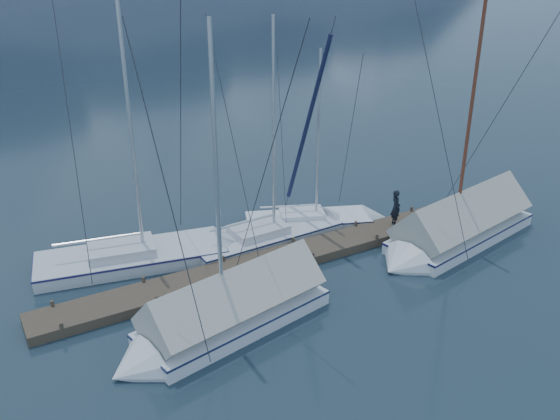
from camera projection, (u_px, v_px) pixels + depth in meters
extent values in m
plane|color=black|center=(309.00, 288.00, 20.59)|extent=(1000.00, 1000.00, 0.00)
cube|color=#382D23|center=(280.00, 260.00, 22.10)|extent=(18.00, 1.50, 0.34)
cube|color=black|center=(122.00, 309.00, 19.47)|extent=(3.00, 1.30, 0.30)
cube|color=black|center=(280.00, 265.00, 22.19)|extent=(3.00, 1.30, 0.30)
cube|color=black|center=(403.00, 230.00, 24.92)|extent=(3.00, 1.30, 0.30)
cylinder|color=#382D23|center=(53.00, 306.00, 18.95)|extent=(0.12, 0.12, 0.35)
cylinder|color=#382D23|center=(62.00, 328.00, 17.84)|extent=(0.12, 0.12, 0.35)
cylinder|color=#382D23|center=(144.00, 281.00, 20.31)|extent=(0.12, 0.12, 0.35)
cylinder|color=#382D23|center=(157.00, 301.00, 19.20)|extent=(0.12, 0.12, 0.35)
cylinder|color=#382D23|center=(223.00, 260.00, 21.68)|extent=(0.12, 0.12, 0.35)
cylinder|color=#382D23|center=(240.00, 277.00, 20.57)|extent=(0.12, 0.12, 0.35)
cylinder|color=#382D23|center=(293.00, 242.00, 23.04)|extent=(0.12, 0.12, 0.35)
cylinder|color=#382D23|center=(313.00, 257.00, 21.93)|extent=(0.12, 0.12, 0.35)
cylinder|color=#382D23|center=(356.00, 225.00, 24.40)|extent=(0.12, 0.12, 0.35)
cylinder|color=#382D23|center=(377.00, 239.00, 23.29)|extent=(0.12, 0.12, 0.35)
cylinder|color=#382D23|center=(411.00, 211.00, 25.77)|extent=(0.12, 0.12, 0.35)
cylinder|color=#382D23|center=(434.00, 222.00, 24.66)|extent=(0.12, 0.12, 0.35)
cube|color=silver|center=(132.00, 260.00, 22.13)|extent=(7.14, 3.52, 0.75)
cube|color=silver|center=(133.00, 268.00, 22.26)|extent=(5.94, 2.32, 0.34)
cube|color=navy|center=(131.00, 253.00, 22.00)|extent=(7.21, 3.56, 0.07)
cone|color=silver|center=(234.00, 245.00, 23.29)|extent=(1.64, 2.38, 2.19)
cube|color=silver|center=(121.00, 249.00, 21.80)|extent=(2.65, 2.02, 0.34)
cylinder|color=#B2B7BF|center=(131.00, 132.00, 20.26)|extent=(0.14, 0.14, 9.11)
cylinder|color=#B2B7BF|center=(97.00, 239.00, 21.36)|extent=(3.04, 0.68, 0.10)
cylinder|color=#26262B|center=(181.00, 127.00, 20.76)|extent=(0.68, 3.39, 9.12)
cube|color=silver|center=(265.00, 239.00, 23.80)|extent=(6.27, 2.33, 0.68)
cube|color=silver|center=(265.00, 245.00, 23.93)|extent=(5.30, 1.36, 0.31)
cube|color=#162044|center=(265.00, 232.00, 23.69)|extent=(6.33, 2.35, 0.06)
cone|color=silver|center=(336.00, 219.00, 25.54)|extent=(1.22, 2.03, 1.98)
cube|color=silver|center=(259.00, 229.00, 23.45)|extent=(2.23, 1.54, 0.31)
cylinder|color=#B2B7BF|center=(274.00, 130.00, 22.19)|extent=(0.12, 0.12, 8.24)
cylinder|color=#B2B7BF|center=(242.00, 223.00, 22.91)|extent=(2.78, 0.21, 0.09)
cylinder|color=#26262B|center=(307.00, 124.00, 22.95)|extent=(0.16, 3.11, 8.25)
cube|color=silver|center=(308.00, 222.00, 25.24)|extent=(5.50, 3.56, 0.57)
cube|color=silver|center=(308.00, 228.00, 25.35)|extent=(4.48, 2.54, 0.26)
cube|color=#191541|center=(308.00, 217.00, 25.14)|extent=(5.55, 3.60, 0.05)
cone|color=silver|center=(376.00, 218.00, 25.62)|extent=(1.51, 1.91, 1.67)
cube|color=silver|center=(302.00, 214.00, 25.04)|extent=(2.15, 1.81, 0.26)
cylinder|color=#B2B7BF|center=(318.00, 137.00, 23.75)|extent=(0.10, 0.10, 6.96)
cylinder|color=#B2B7BF|center=(288.00, 206.00, 24.80)|extent=(2.21, 0.95, 0.08)
cylinder|color=#26262B|center=(350.00, 136.00, 23.92)|extent=(1.00, 2.45, 6.97)
cube|color=silver|center=(460.00, 236.00, 24.03)|extent=(7.19, 3.69, 0.73)
cube|color=silver|center=(459.00, 243.00, 24.16)|extent=(5.97, 2.42, 0.33)
cube|color=#151641|center=(461.00, 229.00, 23.90)|extent=(7.26, 3.73, 0.07)
cone|color=silver|center=(399.00, 267.00, 21.69)|extent=(1.64, 2.52, 2.33)
cylinder|color=#592819|center=(469.00, 123.00, 21.82)|extent=(0.13, 0.13, 8.84)
cylinder|color=#592819|center=(479.00, 205.00, 24.27)|extent=(3.04, 0.68, 0.10)
cylinder|color=#26262B|center=(442.00, 132.00, 20.80)|extent=(0.68, 3.39, 8.85)
cube|color=#9C9C92|center=(463.00, 218.00, 23.70)|extent=(6.86, 3.67, 2.47)
cube|color=silver|center=(235.00, 321.00, 18.55)|extent=(6.46, 3.37, 0.73)
cube|color=silver|center=(235.00, 330.00, 18.68)|extent=(5.36, 2.21, 0.33)
cube|color=#161F43|center=(234.00, 313.00, 18.42)|extent=(6.53, 3.40, 0.07)
cone|color=silver|center=(132.00, 370.00, 16.40)|extent=(1.60, 2.31, 2.11)
cylinder|color=#B2B7BF|center=(217.00, 183.00, 16.35)|extent=(0.13, 0.13, 8.79)
cylinder|color=#B2B7BF|center=(261.00, 281.00, 18.79)|extent=(2.73, 0.64, 0.10)
cylinder|color=#26262B|center=(169.00, 197.00, 15.42)|extent=(0.64, 3.05, 8.80)
cube|color=#A9A79E|center=(234.00, 299.00, 18.22)|extent=(6.17, 3.34, 2.24)
imported|color=black|center=(396.00, 208.00, 24.19)|extent=(0.52, 0.64, 1.53)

